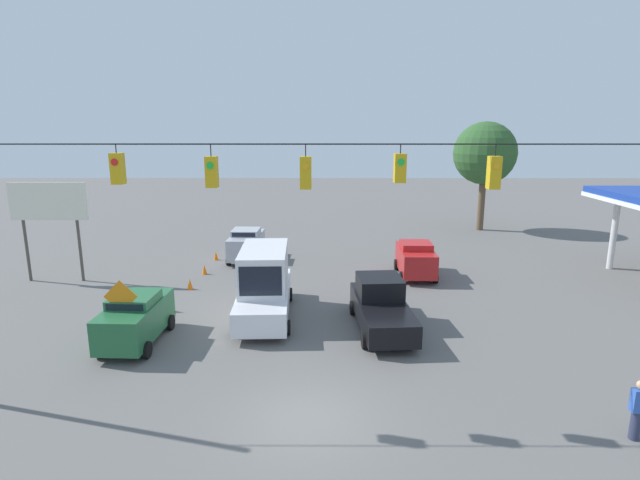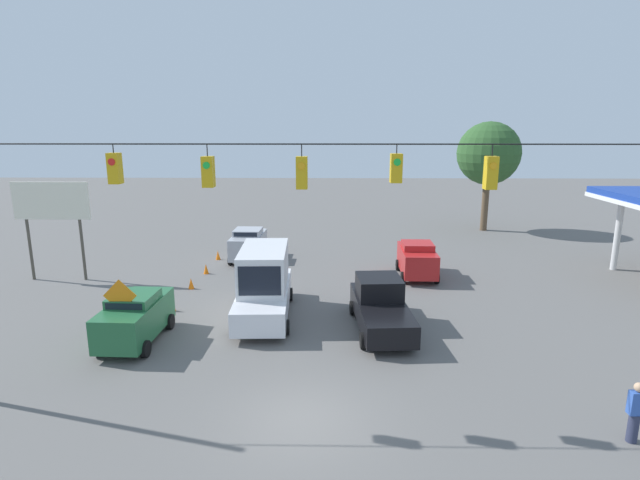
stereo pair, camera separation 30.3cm
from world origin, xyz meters
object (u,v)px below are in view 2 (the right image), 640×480
box_truck_white_withflow_mid (264,283)px  traffic_cone_third (191,283)px  pedestrian (635,412)px  sedan_green_parked_shoulder (135,317)px  sedan_silver_withflow_far (248,244)px  pickup_truck_black_crossing_near (381,306)px  traffic_cone_fourth (206,269)px  traffic_cone_second (172,305)px  sedan_red_oncoming_far (417,259)px  work_zone_sign (120,301)px  traffic_cone_nearest (147,331)px  traffic_cone_fifth (218,255)px  overhead_signal_span (303,225)px  roadside_billboard (52,208)px  tree_horizon_left (489,154)px

box_truck_white_withflow_mid → traffic_cone_third: box_truck_white_withflow_mid is taller
pedestrian → sedan_green_parked_shoulder: bearing=-21.4°
pedestrian → sedan_silver_withflow_far: bearing=-54.5°
sedan_silver_withflow_far → pickup_truck_black_crossing_near: size_ratio=0.71×
traffic_cone_fourth → traffic_cone_second: bearing=88.8°
pickup_truck_black_crossing_near → traffic_cone_second: size_ratio=9.64×
pickup_truck_black_crossing_near → pedestrian: (-6.07, 7.75, -0.09)m
sedan_red_oncoming_far → work_zone_sign: work_zone_sign is taller
box_truck_white_withflow_mid → traffic_cone_nearest: box_truck_white_withflow_mid is taller
traffic_cone_nearest → traffic_cone_fifth: bearing=-91.1°
traffic_cone_fifth → overhead_signal_span: bearing=110.8°
traffic_cone_third → work_zone_sign: bearing=85.7°
traffic_cone_fifth → roadside_billboard: size_ratio=0.11×
traffic_cone_third → traffic_cone_fifth: (-0.14, -5.94, 0.00)m
sedan_red_oncoming_far → traffic_cone_second: (12.31, 5.70, -0.74)m
traffic_cone_second → traffic_cone_third: 3.27m
pickup_truck_black_crossing_near → traffic_cone_fifth: pickup_truck_black_crossing_near is taller
work_zone_sign → tree_horizon_left: bearing=-131.8°
traffic_cone_second → traffic_cone_fourth: size_ratio=1.00×
traffic_cone_nearest → tree_horizon_left: (-20.19, -21.92, 5.96)m
sedan_red_oncoming_far → tree_horizon_left: (-7.78, -13.18, 5.21)m
sedan_green_parked_shoulder → traffic_cone_second: bearing=-96.6°
sedan_red_oncoming_far → box_truck_white_withflow_mid: bearing=37.6°
sedan_green_parked_shoulder → work_zone_sign: (0.17, 0.81, 0.95)m
pickup_truck_black_crossing_near → work_zone_sign: 10.35m
traffic_cone_third → overhead_signal_span: bearing=120.9°
overhead_signal_span → sedan_silver_withflow_far: size_ratio=5.58×
sedan_green_parked_shoulder → sedan_silver_withflow_far: bearing=-101.3°
sedan_red_oncoming_far → traffic_cone_second: sedan_red_oncoming_far is taller
sedan_silver_withflow_far → traffic_cone_fourth: bearing=57.9°
box_truck_white_withflow_mid → work_zone_sign: box_truck_white_withflow_mid is taller
traffic_cone_second → traffic_cone_fifth: size_ratio=1.00×
sedan_red_oncoming_far → traffic_cone_fifth: (12.18, -3.51, -0.74)m
traffic_cone_fifth → tree_horizon_left: 22.96m
traffic_cone_fourth → sedan_silver_withflow_far: bearing=-122.1°
pickup_truck_black_crossing_near → sedan_green_parked_shoulder: bearing=8.8°
traffic_cone_third → sedan_red_oncoming_far: bearing=-168.9°
pickup_truck_black_crossing_near → sedan_red_oncoming_far: (-2.83, -7.54, 0.06)m
pickup_truck_black_crossing_near → traffic_cone_nearest: bearing=7.2°
traffic_cone_fifth → roadside_billboard: (7.95, 4.44, 3.77)m
traffic_cone_second → sedan_silver_withflow_far: bearing=-103.0°
sedan_red_oncoming_far → work_zone_sign: bearing=37.5°
pickup_truck_black_crossing_near → sedan_red_oncoming_far: pickup_truck_black_crossing_near is taller
sedan_red_oncoming_far → roadside_billboard: (20.13, 0.93, 3.03)m
traffic_cone_nearest → pickup_truck_black_crossing_near: bearing=-172.8°
overhead_signal_span → pedestrian: (-9.05, 1.99, -4.72)m
traffic_cone_third → traffic_cone_fourth: bearing=-92.7°
box_truck_white_withflow_mid → roadside_billboard: roadside_billboard is taller
overhead_signal_span → tree_horizon_left: tree_horizon_left is taller
sedan_green_parked_shoulder → roadside_billboard: (7.44, -8.13, 3.03)m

